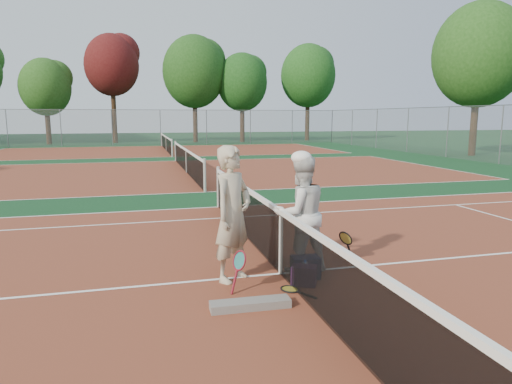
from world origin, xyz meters
TOP-DOWN VIEW (x-y plane):
  - ground at (0.00, 0.00)m, footprint 130.00×130.00m
  - court_main at (0.00, 0.00)m, footprint 23.77×10.97m
  - court_far_a at (0.00, 13.50)m, footprint 23.77×10.97m
  - court_far_b at (0.00, 27.00)m, footprint 23.77×10.97m
  - net_main at (0.00, 0.00)m, footprint 0.10×10.98m
  - net_far_a at (0.00, 13.50)m, footprint 0.10×10.98m
  - net_far_b at (0.00, 27.00)m, footprint 0.10×10.98m
  - fence_back at (0.00, 34.00)m, footprint 32.00×0.06m
  - player_a at (-0.76, -0.05)m, footprint 0.87×0.85m
  - player_b at (0.35, 0.10)m, footprint 0.98×0.81m
  - racket_red at (-0.78, -0.55)m, footprint 0.33×0.35m
  - racket_black_held at (1.21, 0.26)m, footprint 0.42×0.40m
  - racket_spare at (-0.08, -0.68)m, footprint 0.54×0.65m
  - sports_bag_navy at (0.31, -0.26)m, footprint 0.44×0.32m
  - sports_bag_purple at (0.18, -0.53)m, footprint 0.42×0.38m
  - net_cover_canvas at (-0.77, -1.14)m, footprint 1.04×0.27m
  - water_bottle at (0.24, -0.42)m, footprint 0.09×0.09m
  - tree_back_1 at (-9.52, 37.35)m, footprint 4.31×4.31m
  - tree_back_maroon at (-3.95, 38.23)m, footprint 4.85×4.85m
  - tree_back_3 at (3.48, 37.65)m, footprint 5.89×5.89m
  - tree_back_4 at (7.95, 37.03)m, footprint 4.79×4.79m
  - tree_back_5 at (15.03, 38.01)m, footprint 5.51×5.51m
  - tree_right_1 at (18.35, 17.87)m, footprint 5.52×5.52m

SIDE VIEW (x-z plane):
  - ground at x=0.00m, z-range 0.00..0.00m
  - court_main at x=0.00m, z-range 0.00..0.01m
  - court_far_a at x=0.00m, z-range 0.00..0.01m
  - court_far_b at x=0.00m, z-range 0.00..0.01m
  - racket_spare at x=-0.08m, z-range 0.00..0.03m
  - net_cover_canvas at x=-0.77m, z-range 0.00..0.11m
  - sports_bag_purple at x=0.18m, z-range 0.00..0.29m
  - water_bottle at x=0.24m, z-range 0.00..0.30m
  - sports_bag_navy at x=0.31m, z-range 0.00..0.33m
  - racket_black_held at x=1.21m, z-range 0.00..0.54m
  - racket_red at x=-0.78m, z-range 0.00..0.58m
  - net_main at x=0.00m, z-range 0.00..1.02m
  - net_far_a at x=0.00m, z-range 0.00..1.02m
  - net_far_b at x=0.00m, z-range 0.00..1.02m
  - player_b at x=0.35m, z-range 0.00..1.84m
  - player_a at x=-0.76m, z-range 0.00..2.01m
  - fence_back at x=0.00m, z-range 0.00..3.00m
  - tree_back_1 at x=-9.52m, z-range 1.21..8.65m
  - tree_back_4 at x=7.95m, z-range 1.43..9.85m
  - tree_right_1 at x=18.35m, z-range 1.46..10.76m
  - tree_back_5 at x=15.03m, z-range 1.65..11.32m
  - tree_back_3 at x=3.48m, z-range 1.58..11.55m
  - tree_back_maroon at x=-3.95m, z-range 2.10..11.95m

